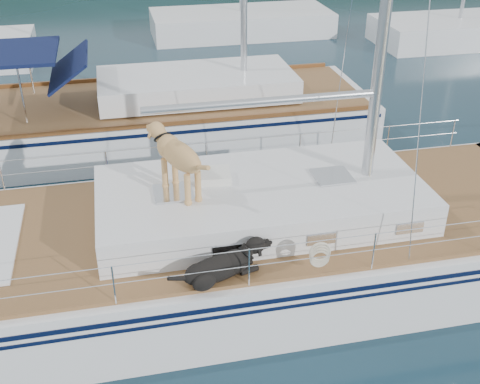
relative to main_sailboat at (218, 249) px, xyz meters
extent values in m
plane|color=black|center=(-0.09, 0.00, -0.68)|extent=(120.00, 120.00, 0.00)
cube|color=white|center=(-0.09, 0.00, -0.18)|extent=(12.00, 3.80, 1.40)
cube|color=brown|center=(-0.09, 0.00, 0.55)|extent=(11.52, 3.50, 0.06)
cube|color=white|center=(0.71, 0.00, 0.85)|extent=(5.20, 2.50, 0.55)
cylinder|color=silver|center=(0.71, 0.00, 2.53)|extent=(3.60, 0.12, 0.12)
cylinder|color=silver|center=(-0.09, -1.74, 1.14)|extent=(10.56, 0.01, 0.01)
cylinder|color=silver|center=(-0.09, 1.75, 1.14)|extent=(10.56, 0.01, 0.01)
cube|color=#1E37C0|center=(-1.07, 1.17, 0.60)|extent=(0.78, 0.67, 0.05)
cube|color=white|center=(-0.01, 0.32, 1.20)|extent=(0.63, 0.54, 0.15)
torus|color=beige|center=(1.12, -1.72, 0.94)|extent=(0.40, 0.15, 0.39)
cube|color=white|center=(-0.61, 6.08, -0.23)|extent=(11.00, 3.50, 1.30)
cube|color=brown|center=(-0.61, 6.08, 0.42)|extent=(10.56, 3.29, 0.06)
cube|color=white|center=(0.59, 6.08, 0.77)|extent=(4.80, 2.30, 0.55)
cube|color=#0E1B3E|center=(-3.81, 6.08, 1.82)|extent=(2.40, 2.30, 0.08)
cube|color=white|center=(3.91, 16.00, -0.28)|extent=(7.20, 3.00, 1.10)
cube|color=white|center=(11.91, 13.00, -0.28)|extent=(6.40, 3.00, 1.10)
camera|label=1|loc=(-1.41, -8.16, 5.70)|focal=45.00mm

